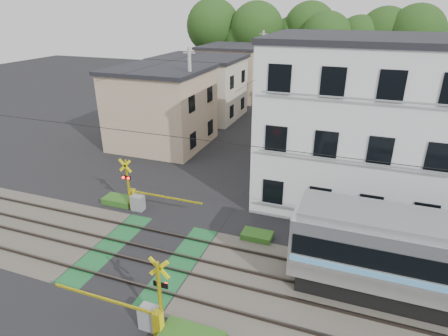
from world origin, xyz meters
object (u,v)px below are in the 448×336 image
at_px(apartment_block, 357,122).
at_px(crossing_signal_far, 137,198).
at_px(pedestrian, 271,104).
at_px(crossing_signal_near, 150,314).

bearing_deg(apartment_block, crossing_signal_far, -152.22).
distance_m(apartment_block, pedestrian, 20.21).
bearing_deg(pedestrian, crossing_signal_near, 70.93).
relative_size(crossing_signal_near, crossing_signal_far, 1.00).
height_order(crossing_signal_near, crossing_signal_far, same).
relative_size(crossing_signal_far, apartment_block, 0.46).
distance_m(crossing_signal_near, apartment_block, 14.95).
xyz_separation_m(crossing_signal_near, apartment_block, (5.91, 13.15, 3.94)).
bearing_deg(crossing_signal_near, pedestrian, 95.65).
distance_m(crossing_signal_near, crossing_signal_far, 8.95).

